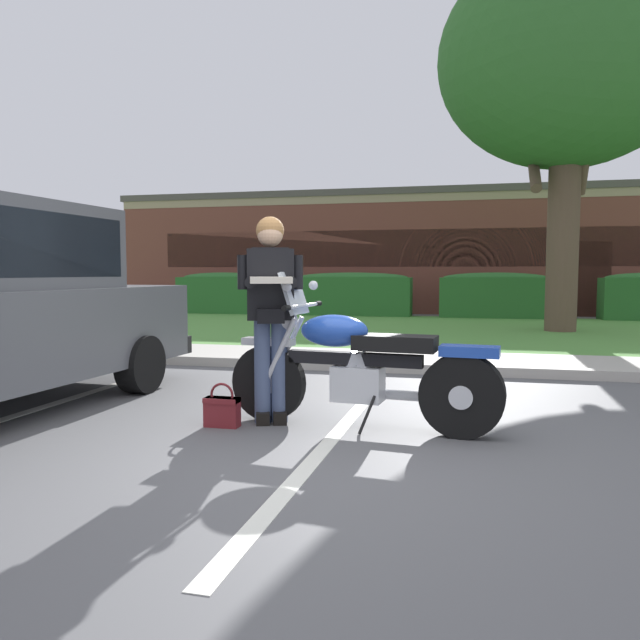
{
  "coord_description": "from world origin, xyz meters",
  "views": [
    {
      "loc": [
        1.06,
        -4.11,
        1.25
      ],
      "look_at": [
        -0.12,
        0.87,
        0.85
      ],
      "focal_mm": 34.35,
      "sensor_mm": 36.0,
      "label": 1
    }
  ],
  "objects_px": {
    "hedge_left": "(223,293)",
    "brick_building": "(446,254)",
    "rider_person": "(271,302)",
    "shade_tree": "(568,59)",
    "motorcycle": "(370,368)",
    "handbag": "(222,409)",
    "hedge_center_right": "(495,295)",
    "hedge_center_left": "(352,294)"
  },
  "relations": [
    {
      "from": "handbag",
      "to": "hedge_center_left",
      "type": "bearing_deg",
      "value": 95.41
    },
    {
      "from": "handbag",
      "to": "shade_tree",
      "type": "bearing_deg",
      "value": 66.15
    },
    {
      "from": "hedge_left",
      "to": "hedge_center_right",
      "type": "bearing_deg",
      "value": 0.0
    },
    {
      "from": "hedge_center_right",
      "to": "brick_building",
      "type": "xyz_separation_m",
      "value": [
        -1.45,
        5.65,
        1.23
      ]
    },
    {
      "from": "hedge_left",
      "to": "hedge_center_left",
      "type": "relative_size",
      "value": 0.79
    },
    {
      "from": "brick_building",
      "to": "hedge_left",
      "type": "bearing_deg",
      "value": -137.64
    },
    {
      "from": "rider_person",
      "to": "hedge_center_right",
      "type": "bearing_deg",
      "value": 79.0
    },
    {
      "from": "motorcycle",
      "to": "hedge_left",
      "type": "height_order",
      "value": "motorcycle"
    },
    {
      "from": "hedge_left",
      "to": "hedge_center_right",
      "type": "relative_size",
      "value": 0.91
    },
    {
      "from": "handbag",
      "to": "hedge_left",
      "type": "relative_size",
      "value": 0.14
    },
    {
      "from": "rider_person",
      "to": "hedge_center_right",
      "type": "distance_m",
      "value": 12.18
    },
    {
      "from": "hedge_center_right",
      "to": "rider_person",
      "type": "bearing_deg",
      "value": -101.0
    },
    {
      "from": "handbag",
      "to": "shade_tree",
      "type": "height_order",
      "value": "shade_tree"
    },
    {
      "from": "hedge_left",
      "to": "brick_building",
      "type": "xyz_separation_m",
      "value": [
        6.19,
        5.65,
        1.23
      ]
    },
    {
      "from": "handbag",
      "to": "hedge_center_right",
      "type": "distance_m",
      "value": 12.48
    },
    {
      "from": "motorcycle",
      "to": "hedge_center_right",
      "type": "bearing_deg",
      "value": 82.88
    },
    {
      "from": "hedge_center_left",
      "to": "hedge_center_right",
      "type": "height_order",
      "value": "same"
    },
    {
      "from": "hedge_center_left",
      "to": "rider_person",
      "type": "bearing_deg",
      "value": -82.85
    },
    {
      "from": "hedge_left",
      "to": "hedge_center_right",
      "type": "xyz_separation_m",
      "value": [
        7.65,
        0.0,
        0.0
      ]
    },
    {
      "from": "hedge_center_left",
      "to": "hedge_center_right",
      "type": "bearing_deg",
      "value": 0.0
    },
    {
      "from": "shade_tree",
      "to": "hedge_center_left",
      "type": "bearing_deg",
      "value": 144.02
    },
    {
      "from": "motorcycle",
      "to": "hedge_center_left",
      "type": "distance_m",
      "value": 12.19
    },
    {
      "from": "shade_tree",
      "to": "hedge_center_right",
      "type": "bearing_deg",
      "value": 107.38
    },
    {
      "from": "hedge_left",
      "to": "shade_tree",
      "type": "bearing_deg",
      "value": -22.27
    },
    {
      "from": "motorcycle",
      "to": "brick_building",
      "type": "distance_m",
      "value": 17.67
    },
    {
      "from": "motorcycle",
      "to": "shade_tree",
      "type": "relative_size",
      "value": 0.29
    },
    {
      "from": "motorcycle",
      "to": "brick_building",
      "type": "height_order",
      "value": "brick_building"
    },
    {
      "from": "shade_tree",
      "to": "brick_building",
      "type": "xyz_separation_m",
      "value": [
        -2.58,
        9.24,
        -3.54
      ]
    },
    {
      "from": "shade_tree",
      "to": "motorcycle",
      "type": "bearing_deg",
      "value": -107.37
    },
    {
      "from": "rider_person",
      "to": "brick_building",
      "type": "relative_size",
      "value": 0.08
    },
    {
      "from": "rider_person",
      "to": "hedge_center_left",
      "type": "bearing_deg",
      "value": 97.15
    },
    {
      "from": "handbag",
      "to": "brick_building",
      "type": "bearing_deg",
      "value": 86.1
    },
    {
      "from": "shade_tree",
      "to": "hedge_center_right",
      "type": "xyz_separation_m",
      "value": [
        -1.12,
        3.59,
        -4.77
      ]
    },
    {
      "from": "shade_tree",
      "to": "hedge_left",
      "type": "distance_m",
      "value": 10.61
    },
    {
      "from": "handbag",
      "to": "brick_building",
      "type": "height_order",
      "value": "brick_building"
    },
    {
      "from": "hedge_center_left",
      "to": "hedge_center_right",
      "type": "distance_m",
      "value": 3.82
    },
    {
      "from": "hedge_left",
      "to": "rider_person",
      "type": "bearing_deg",
      "value": -66.0
    },
    {
      "from": "handbag",
      "to": "hedge_center_right",
      "type": "xyz_separation_m",
      "value": [
        2.67,
        12.18,
        0.51
      ]
    },
    {
      "from": "hedge_left",
      "to": "motorcycle",
      "type": "bearing_deg",
      "value": -62.78
    },
    {
      "from": "rider_person",
      "to": "handbag",
      "type": "bearing_deg",
      "value": -147.33
    },
    {
      "from": "motorcycle",
      "to": "handbag",
      "type": "distance_m",
      "value": 1.24
    },
    {
      "from": "hedge_left",
      "to": "hedge_center_left",
      "type": "xyz_separation_m",
      "value": [
        3.82,
        0.0,
        0.0
      ]
    }
  ]
}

